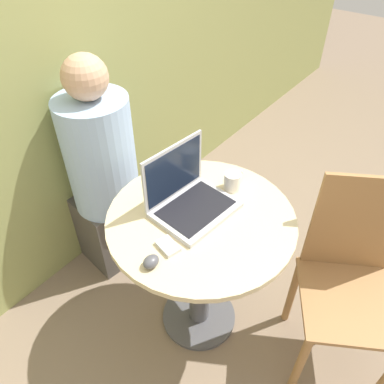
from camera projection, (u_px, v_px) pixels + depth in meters
The scene contains 9 objects.
ground_plane at pixel (199, 316), 1.98m from camera, with size 12.00×12.00×0.00m, color #7F6B56.
back_wall at pixel (35, 28), 1.52m from camera, with size 7.00×0.05×2.60m.
round_table at pixel (200, 249), 1.62m from camera, with size 0.76×0.76×0.74m.
laptop at pixel (188, 197), 1.50m from camera, with size 0.34×0.28×0.26m.
cell_phone at pixel (169, 247), 1.36m from camera, with size 0.08×0.10×0.02m.
computer_mouse at pixel (151, 262), 1.30m from camera, with size 0.06×0.05×0.04m.
coffee_cup at pixel (234, 181), 1.60m from camera, with size 0.11×0.07×0.08m.
chair_empty at pixel (349, 281), 1.55m from camera, with size 0.55×0.55×0.96m.
person_seated at pixel (101, 184), 2.00m from camera, with size 0.39×0.55×1.23m.
Camera 1 is at (-0.86, -0.62, 1.79)m, focal length 35.00 mm.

